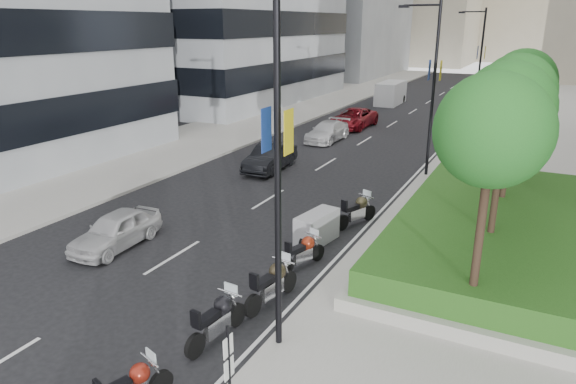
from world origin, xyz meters
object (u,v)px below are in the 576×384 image
Objects in this scene: lamp_post_2 at (478,59)px; car_d at (354,118)px; lamp_post_0 at (271,154)px; car_c at (327,131)px; motorcycle_6 at (357,211)px; car_a at (116,230)px; lamp_post_1 at (431,81)px; motorcycle_5 at (317,228)px; car_b at (270,157)px; parking_sign at (229,373)px; delivery_van at (390,94)px; motorcycle_3 at (272,283)px; motorcycle_2 at (218,319)px; motorcycle_4 at (303,252)px.

lamp_post_2 reaches higher than car_d.
lamp_post_0 is 1.95× the size of car_c.
car_c is at bearing 48.55° from motorcycle_6.
lamp_post_1 is at bearing 57.90° from car_a.
lamp_post_1 is 4.32× the size of motorcycle_5.
parking_sign is at bearing -67.62° from car_b.
lamp_post_1 is at bearing 0.94° from motorcycle_5.
parking_sign is 45.40m from delivery_van.
lamp_post_0 is 17.00m from lamp_post_1.
lamp_post_2 reaches higher than motorcycle_5.
parking_sign is (0.66, -38.00, -3.61)m from lamp_post_2.
car_b is at bearing -88.40° from car_c.
lamp_post_2 is 11.34m from car_d.
lamp_post_1 is 3.77× the size of motorcycle_3.
lamp_post_1 is 18.04m from motorcycle_2.
delivery_van is at bearing 21.14° from motorcycle_5.
parking_sign is 11.96m from motorcycle_6.
delivery_van is (-8.83, 24.39, -4.04)m from lamp_post_1.
motorcycle_5 is at bearing -79.60° from delivery_van.
lamp_post_2 is at bearing -37.18° from delivery_van.
motorcycle_2 is at bearing -72.62° from car_c.
delivery_van is (-9.49, 44.39, -0.43)m from parking_sign.
motorcycle_4 is at bearing -71.95° from car_d.
motorcycle_3 is at bearing -91.76° from lamp_post_2.
car_a is at bearing 121.03° from motorcycle_4.
lamp_post_0 is at bearing -79.25° from delivery_van.
motorcycle_6 is (0.33, 4.46, 0.05)m from motorcycle_4.
lamp_post_1 is at bearing -90.00° from lamp_post_2.
motorcycle_6 is at bearing -61.48° from car_c.
lamp_post_1 is 9.43m from car_b.
lamp_post_1 reaches higher than car_d.
car_d is at bearing 18.42° from motorcycle_2.
car_d is (-8.62, 31.19, -0.71)m from parking_sign.
lamp_post_2 is 4.10× the size of motorcycle_6.
lamp_post_0 is 4.90m from motorcycle_3.
car_d is (-6.38, 21.80, 0.14)m from motorcycle_5.
lamp_post_1 is 10.81m from car_c.
car_b reaches higher than motorcycle_3.
parking_sign is 0.47× the size of car_d.
parking_sign is at bearing -135.84° from motorcycle_2.
lamp_post_0 is 2.33× the size of car_a.
car_c is (-6.58, 23.25, 0.05)m from motorcycle_2.
motorcycle_3 reaches higher than motorcycle_6.
lamp_post_0 is 35.00m from lamp_post_2.
car_c is at bearing 86.10° from car_b.
motorcycle_4 is 0.53× the size of car_a.
car_d is 13.24m from delivery_van.
car_a reaches higher than motorcycle_3.
lamp_post_2 reaches higher than parking_sign.
car_c is at bearing 108.49° from parking_sign.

